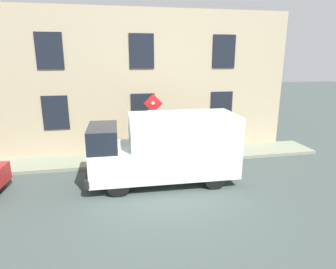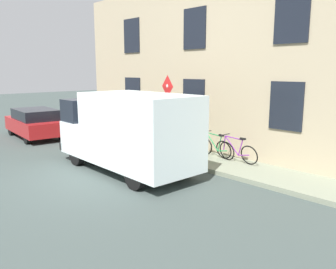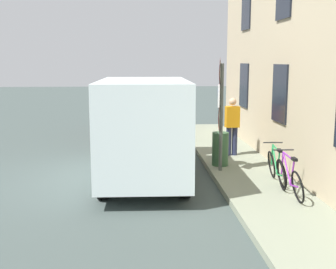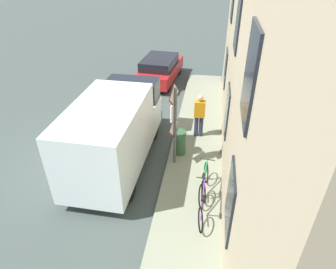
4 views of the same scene
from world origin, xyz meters
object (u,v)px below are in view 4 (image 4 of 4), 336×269
at_px(sign_post_stacked, 174,117).
at_px(pedestrian, 199,114).
at_px(parked_hatchback, 160,69).
at_px(bicycle_green, 204,182).
at_px(bicycle_purple, 202,204).
at_px(delivery_van, 115,130).
at_px(litter_bin, 180,142).

distance_m(sign_post_stacked, pedestrian, 2.11).
distance_m(parked_hatchback, pedestrian, 6.08).
bearing_deg(pedestrian, sign_post_stacked, -25.73).
relative_size(parked_hatchback, bicycle_green, 2.42).
height_order(parked_hatchback, bicycle_green, parked_hatchback).
distance_m(bicycle_purple, bicycle_green, 0.86).
distance_m(delivery_van, parked_hatchback, 7.55).
height_order(sign_post_stacked, pedestrian, sign_post_stacked).
xyz_separation_m(sign_post_stacked, parked_hatchback, (-1.76, 7.34, -1.15)).
height_order(pedestrian, litter_bin, pedestrian).
bearing_deg(bicycle_purple, sign_post_stacked, 27.79).
bearing_deg(bicycle_purple, litter_bin, 20.33).
bearing_deg(parked_hatchback, delivery_van, -175.78).
relative_size(bicycle_purple, litter_bin, 1.90).
relative_size(bicycle_green, litter_bin, 1.91).
distance_m(bicycle_green, litter_bin, 2.10).
relative_size(sign_post_stacked, bicycle_green, 1.61).
distance_m(delivery_van, bicycle_green, 3.32).
relative_size(delivery_van, bicycle_purple, 3.14).
bearing_deg(bicycle_green, sign_post_stacked, 45.06).
relative_size(parked_hatchback, pedestrian, 2.41).
height_order(sign_post_stacked, delivery_van, sign_post_stacked).
bearing_deg(pedestrian, litter_bin, -28.54).
bearing_deg(litter_bin, pedestrian, 65.12).
xyz_separation_m(parked_hatchback, bicycle_purple, (2.85, -9.53, -0.22)).
xyz_separation_m(sign_post_stacked, delivery_van, (-1.90, -0.18, -0.55)).
relative_size(sign_post_stacked, litter_bin, 3.07).
relative_size(sign_post_stacked, pedestrian, 1.61).
bearing_deg(litter_bin, parked_hatchback, 105.66).
relative_size(delivery_van, parked_hatchback, 1.30).
xyz_separation_m(parked_hatchback, pedestrian, (2.49, -5.54, 0.34)).
bearing_deg(bicycle_purple, parked_hatchback, 17.87).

